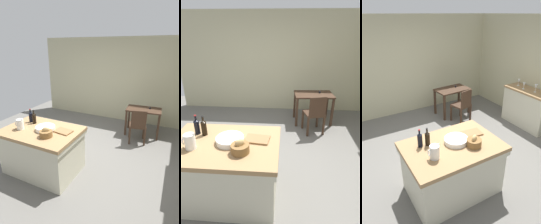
% 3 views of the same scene
% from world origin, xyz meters
% --- Properties ---
extents(ground_plane, '(6.76, 6.76, 0.00)m').
position_xyz_m(ground_plane, '(0.00, 0.00, 0.00)').
color(ground_plane, '#66635E').
extents(wall_back, '(5.32, 0.12, 2.60)m').
position_xyz_m(wall_back, '(0.00, 2.60, 1.30)').
color(wall_back, '#B7B28E').
rests_on(wall_back, ground).
extents(island_table, '(1.43, 0.99, 0.87)m').
position_xyz_m(island_table, '(-0.46, -0.67, 0.47)').
color(island_table, '#99754C').
rests_on(island_table, ground).
extents(writing_desk, '(0.94, 0.62, 0.79)m').
position_xyz_m(writing_desk, '(0.99, 1.77, 0.62)').
color(writing_desk, '#3D281C').
rests_on(writing_desk, ground).
extents(wooden_chair, '(0.48, 0.48, 0.90)m').
position_xyz_m(wooden_chair, '(0.97, 1.20, 0.49)').
color(wooden_chair, '#3D281C').
rests_on(wooden_chair, ground).
extents(pitcher, '(0.17, 0.13, 0.24)m').
position_xyz_m(pitcher, '(-0.82, -0.81, 0.97)').
color(pitcher, white).
rests_on(pitcher, island_table).
extents(wash_bowl, '(0.36, 0.36, 0.07)m').
position_xyz_m(wash_bowl, '(-0.38, -0.64, 0.91)').
color(wash_bowl, white).
rests_on(wash_bowl, island_table).
extents(bread_basket, '(0.22, 0.22, 0.18)m').
position_xyz_m(bread_basket, '(-0.20, -0.85, 0.93)').
color(bread_basket, brown).
rests_on(bread_basket, island_table).
extents(cutting_board, '(0.34, 0.25, 0.02)m').
position_xyz_m(cutting_board, '(-0.04, -0.57, 0.88)').
color(cutting_board, olive).
rests_on(cutting_board, island_table).
extents(wine_bottle_dark, '(0.07, 0.07, 0.28)m').
position_xyz_m(wine_bottle_dark, '(-0.77, -0.49, 0.99)').
color(wine_bottle_dark, black).
rests_on(wine_bottle_dark, island_table).
extents(wine_bottle_amber, '(0.07, 0.07, 0.28)m').
position_xyz_m(wine_bottle_amber, '(-0.88, -0.47, 0.98)').
color(wine_bottle_amber, black).
rests_on(wine_bottle_amber, island_table).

